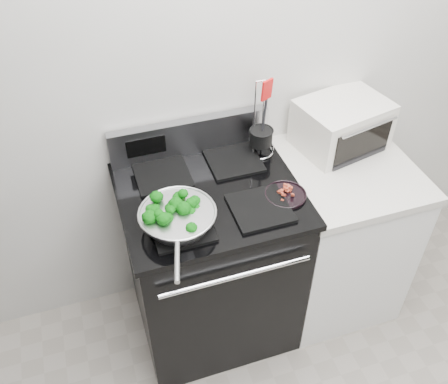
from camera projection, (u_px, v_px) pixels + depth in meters
name	position (u px, v px, depth m)	size (l,w,h in m)	color
back_wall	(250.00, 63.00, 2.21)	(4.00, 0.02, 2.70)	silver
gas_range	(211.00, 261.00, 2.48)	(0.79, 0.69, 1.13)	black
counter	(334.00, 233.00, 2.66)	(0.62, 0.68, 0.92)	white
skillet	(178.00, 217.00, 1.98)	(0.32, 0.49, 0.07)	silver
broccoli_pile	(177.00, 214.00, 1.97)	(0.25, 0.25, 0.09)	black
bacon_plate	(286.00, 193.00, 2.14)	(0.18, 0.18, 0.04)	black
utensil_holder	(261.00, 141.00, 2.34)	(0.13, 0.13, 0.39)	silver
toaster_oven	(341.00, 124.00, 2.41)	(0.46, 0.39, 0.24)	silver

